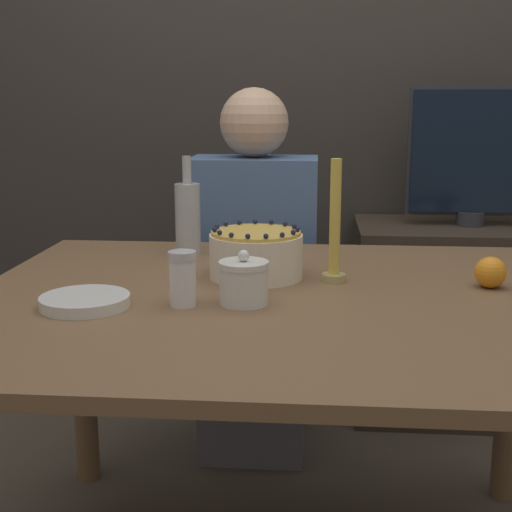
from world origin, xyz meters
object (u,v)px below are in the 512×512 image
Objects in this scene: cake at (256,254)px; person_man_blue_shirt at (254,298)px; candle at (335,232)px; sugar_shaker at (182,278)px; tv_monitor at (474,155)px; bottle at (188,217)px; sugar_bowl at (244,282)px.

person_man_blue_shirt is at bearing 95.36° from cake.
candle is 0.76m from person_man_blue_shirt.
tv_monitor is (0.83, 1.22, 0.16)m from sugar_shaker.
bottle is 0.51m from person_man_blue_shirt.
sugar_bowl is at bearing 93.47° from person_man_blue_shirt.
candle is at bearing -7.32° from cake.
tv_monitor reaches higher than person_man_blue_shirt.
cake is at bearing 62.58° from sugar_shaker.
sugar_bowl and sugar_shaker have the same top height.
tv_monitor is (0.71, 1.20, 0.17)m from sugar_bowl.
bottle is 1.16m from tv_monitor.
sugar_bowl is 1.00× the size of sugar_shaker.
sugar_bowl is 0.29m from candle.
sugar_bowl is at bearing -67.10° from bottle.
person_man_blue_shirt is 2.43× the size of tv_monitor.
person_man_blue_shirt reaches higher than bottle.
sugar_shaker is at bearing -81.15° from bottle.
sugar_bowl is at bearing -91.64° from cake.
tv_monitor reaches higher than sugar_bowl.
sugar_shaker is (-0.12, -0.02, 0.01)m from sugar_bowl.
sugar_shaker is 0.10× the size of person_man_blue_shirt.
sugar_bowl is at bearing 11.32° from sugar_shaker.
bottle is at bearing -141.58° from tv_monitor.
cake is 0.45× the size of tv_monitor.
sugar_bowl is 0.43× the size of bottle.
cake is at bearing -50.41° from bottle.
cake is 1.21m from tv_monitor.
cake is at bearing 88.36° from sugar_bowl.
tv_monitor is at bearing 59.44° from sugar_bowl.
sugar_bowl is 0.23× the size of tv_monitor.
cake is 0.67m from person_man_blue_shirt.
candle reaches higher than bottle.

